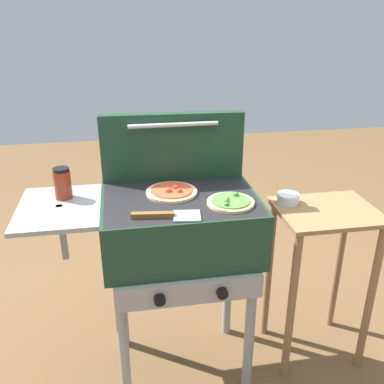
{
  "coord_description": "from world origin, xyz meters",
  "views": [
    {
      "loc": [
        -0.22,
        -1.58,
        1.61
      ],
      "look_at": [
        0.05,
        0.0,
        0.92
      ],
      "focal_mm": 39.92,
      "sensor_mm": 36.0,
      "label": 1
    }
  ],
  "objects_px": {
    "topping_bowl_near": "(288,199)",
    "spatula": "(167,215)",
    "pizza_pepperoni": "(172,191)",
    "prep_table": "(321,254)",
    "grill": "(177,229)",
    "pizza_veggie": "(231,202)",
    "sauce_jar": "(63,183)"
  },
  "relations": [
    {
      "from": "prep_table",
      "to": "topping_bowl_near",
      "type": "height_order",
      "value": "topping_bowl_near"
    },
    {
      "from": "topping_bowl_near",
      "to": "pizza_veggie",
      "type": "bearing_deg",
      "value": -149.38
    },
    {
      "from": "pizza_veggie",
      "to": "prep_table",
      "type": "bearing_deg",
      "value": 11.62
    },
    {
      "from": "pizza_pepperoni",
      "to": "prep_table",
      "type": "height_order",
      "value": "pizza_pepperoni"
    },
    {
      "from": "prep_table",
      "to": "sauce_jar",
      "type": "bearing_deg",
      "value": 176.19
    },
    {
      "from": "prep_table",
      "to": "topping_bowl_near",
      "type": "xyz_separation_m",
      "value": [
        -0.15,
        0.09,
        0.25
      ]
    },
    {
      "from": "pizza_pepperoni",
      "to": "pizza_veggie",
      "type": "distance_m",
      "value": 0.26
    },
    {
      "from": "topping_bowl_near",
      "to": "spatula",
      "type": "bearing_deg",
      "value": -155.54
    },
    {
      "from": "topping_bowl_near",
      "to": "pizza_pepperoni",
      "type": "bearing_deg",
      "value": -174.77
    },
    {
      "from": "pizza_veggie",
      "to": "prep_table",
      "type": "distance_m",
      "value": 0.59
    },
    {
      "from": "spatula",
      "to": "sauce_jar",
      "type": "bearing_deg",
      "value": 148.05
    },
    {
      "from": "grill",
      "to": "sauce_jar",
      "type": "relative_size",
      "value": 7.41
    },
    {
      "from": "spatula",
      "to": "prep_table",
      "type": "xyz_separation_m",
      "value": [
        0.73,
        0.17,
        -0.35
      ]
    },
    {
      "from": "pizza_veggie",
      "to": "pizza_pepperoni",
      "type": "bearing_deg",
      "value": 146.76
    },
    {
      "from": "grill",
      "to": "pizza_veggie",
      "type": "relative_size",
      "value": 5.1
    },
    {
      "from": "pizza_pepperoni",
      "to": "pizza_veggie",
      "type": "relative_size",
      "value": 1.14
    },
    {
      "from": "pizza_veggie",
      "to": "sauce_jar",
      "type": "relative_size",
      "value": 1.45
    },
    {
      "from": "spatula",
      "to": "prep_table",
      "type": "relative_size",
      "value": 0.33
    },
    {
      "from": "grill",
      "to": "sauce_jar",
      "type": "xyz_separation_m",
      "value": [
        -0.45,
        0.08,
        0.21
      ]
    },
    {
      "from": "grill",
      "to": "topping_bowl_near",
      "type": "relative_size",
      "value": 9.48
    },
    {
      "from": "sauce_jar",
      "to": "spatula",
      "type": "xyz_separation_m",
      "value": [
        0.39,
        -0.25,
        -0.06
      ]
    },
    {
      "from": "pizza_veggie",
      "to": "spatula",
      "type": "height_order",
      "value": "pizza_veggie"
    },
    {
      "from": "spatula",
      "to": "pizza_veggie",
      "type": "bearing_deg",
      "value": 15.88
    },
    {
      "from": "grill",
      "to": "topping_bowl_near",
      "type": "bearing_deg",
      "value": 10.64
    },
    {
      "from": "grill",
      "to": "topping_bowl_near",
      "type": "distance_m",
      "value": 0.54
    },
    {
      "from": "grill",
      "to": "spatula",
      "type": "relative_size",
      "value": 3.62
    },
    {
      "from": "pizza_veggie",
      "to": "spatula",
      "type": "xyz_separation_m",
      "value": [
        -0.26,
        -0.07,
        -0.0
      ]
    },
    {
      "from": "sauce_jar",
      "to": "prep_table",
      "type": "bearing_deg",
      "value": -3.81
    },
    {
      "from": "pizza_veggie",
      "to": "sauce_jar",
      "type": "bearing_deg",
      "value": 165.27
    },
    {
      "from": "prep_table",
      "to": "topping_bowl_near",
      "type": "bearing_deg",
      "value": 147.66
    },
    {
      "from": "sauce_jar",
      "to": "topping_bowl_near",
      "type": "relative_size",
      "value": 1.28
    },
    {
      "from": "spatula",
      "to": "prep_table",
      "type": "height_order",
      "value": "spatula"
    }
  ]
}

